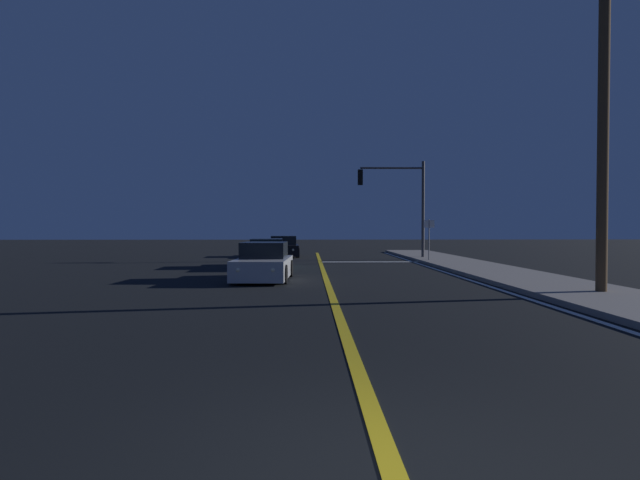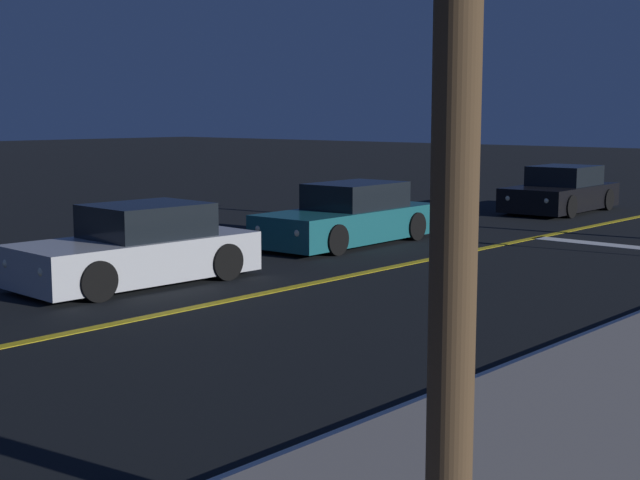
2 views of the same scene
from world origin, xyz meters
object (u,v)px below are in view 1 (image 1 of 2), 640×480
utility_pole_right (604,94)px  street_sign_corner (429,233)px  car_far_approaching_silver (264,264)px  car_following_oncoming_black (284,248)px  car_side_waiting_teal (267,255)px  traffic_signal_near_right (400,194)px

utility_pole_right → street_sign_corner: (-1.40, 13.84, -3.83)m
car_far_approaching_silver → street_sign_corner: size_ratio=1.81×
car_following_oncoming_black → street_sign_corner: 10.16m
car_far_approaching_silver → car_following_oncoming_black: size_ratio=0.95×
car_following_oncoming_black → utility_pole_right: utility_pole_right is taller
utility_pole_right → street_sign_corner: bearing=95.8°
car_following_oncoming_black → car_side_waiting_teal: 9.20m
car_following_oncoming_black → street_sign_corner: bearing=140.2°
traffic_signal_near_right → street_sign_corner: traffic_signal_near_right is taller
car_side_waiting_teal → street_sign_corner: size_ratio=2.05×
traffic_signal_near_right → utility_pole_right: bearing=98.5°
car_far_approaching_silver → utility_pole_right: bearing=155.7°
car_far_approaching_silver → car_following_oncoming_black: 15.20m
car_side_waiting_teal → traffic_signal_near_right: (7.33, 5.92, 3.27)m
car_far_approaching_silver → traffic_signal_near_right: size_ratio=0.73×
car_side_waiting_teal → street_sign_corner: 9.04m
car_far_approaching_silver → utility_pole_right: 11.61m
utility_pole_right → traffic_signal_near_right: bearing=98.5°
street_sign_corner → car_side_waiting_teal: bearing=-159.7°
car_following_oncoming_black → utility_pole_right: size_ratio=0.43×
car_side_waiting_teal → utility_pole_right: bearing=130.0°
car_far_approaching_silver → car_side_waiting_teal: same height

